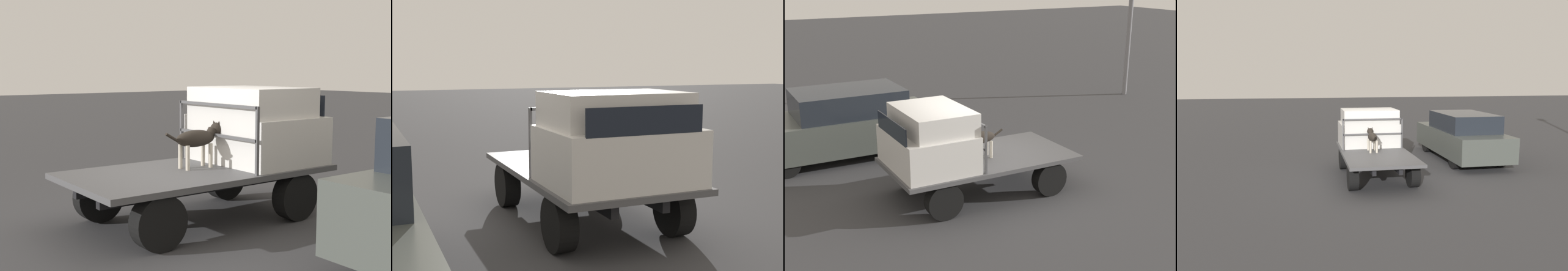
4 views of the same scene
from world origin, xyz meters
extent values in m
plane|color=#38383A|center=(0.00, 0.00, 0.00)|extent=(80.00, 80.00, 0.00)
cylinder|color=black|center=(1.16, 0.80, 0.34)|extent=(0.69, 0.24, 0.69)
cylinder|color=black|center=(1.16, -0.80, 0.34)|extent=(0.69, 0.24, 0.69)
cylinder|color=black|center=(-1.16, 0.80, 0.34)|extent=(0.69, 0.24, 0.69)
cylinder|color=black|center=(-1.16, -0.80, 0.34)|extent=(0.69, 0.24, 0.69)
cube|color=black|center=(0.00, 0.33, 0.58)|extent=(3.43, 0.10, 0.18)
cube|color=black|center=(0.00, -0.33, 0.58)|extent=(3.43, 0.10, 0.18)
cube|color=#4C4C4F|center=(0.00, 0.00, 0.71)|extent=(3.73, 1.91, 0.08)
cube|color=silver|center=(1.11, 0.00, 1.10)|extent=(1.41, 1.79, 0.70)
cube|color=silver|center=(1.00, 0.00, 1.67)|extent=(1.20, 1.65, 0.43)
cube|color=black|center=(1.80, 0.00, 1.60)|extent=(0.02, 1.47, 0.32)
cube|color=#4C4C4F|center=(0.34, 0.88, 1.21)|extent=(0.04, 0.04, 0.92)
cube|color=#4C4C4F|center=(0.34, -0.88, 1.21)|extent=(0.04, 0.04, 0.92)
cube|color=#4C4C4F|center=(0.34, 0.00, 1.64)|extent=(0.04, 1.75, 0.04)
cube|color=#4C4C4F|center=(0.34, 0.00, 1.21)|extent=(0.04, 1.75, 0.04)
cylinder|color=beige|center=(0.22, 0.16, 0.92)|extent=(0.06, 0.06, 0.34)
cylinder|color=beige|center=(0.22, -0.02, 0.92)|extent=(0.06, 0.06, 0.34)
cylinder|color=beige|center=(-0.18, 0.16, 0.92)|extent=(0.06, 0.06, 0.34)
cylinder|color=beige|center=(-0.18, -0.02, 0.92)|extent=(0.06, 0.06, 0.34)
ellipsoid|color=black|center=(0.02, 0.07, 1.17)|extent=(0.65, 0.24, 0.24)
sphere|color=beige|center=(0.20, 0.07, 1.13)|extent=(0.11, 0.11, 0.11)
cylinder|color=black|center=(0.30, 0.07, 1.24)|extent=(0.17, 0.13, 0.17)
sphere|color=black|center=(0.40, 0.07, 1.28)|extent=(0.19, 0.19, 0.19)
cone|color=beige|center=(0.48, 0.07, 1.27)|extent=(0.11, 0.11, 0.11)
cone|color=black|center=(0.39, 0.12, 1.36)|extent=(0.06, 0.08, 0.10)
cone|color=black|center=(0.39, 0.02, 1.36)|extent=(0.06, 0.08, 0.10)
cylinder|color=black|center=(-0.35, 0.07, 1.20)|extent=(0.27, 0.04, 0.18)
cylinder|color=black|center=(0.52, -2.65, 0.30)|extent=(0.60, 0.20, 0.60)
camera|label=1|loc=(-4.49, -6.12, 2.14)|focal=50.00mm
camera|label=2|loc=(7.02, -2.99, 2.23)|focal=50.00mm
camera|label=3|loc=(4.86, 9.04, 4.40)|focal=50.00mm
camera|label=4|loc=(-10.55, 1.97, 2.91)|focal=35.00mm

